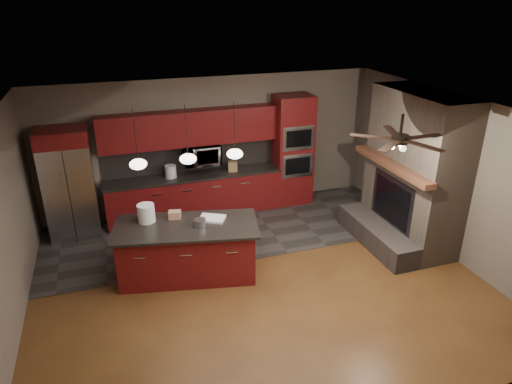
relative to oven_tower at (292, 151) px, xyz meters
name	(u,v)px	position (x,y,z in m)	size (l,w,h in m)	color
ground	(258,280)	(-1.70, -2.69, -1.19)	(7.00, 7.00, 0.00)	brown
ceiling	(258,111)	(-1.70, -2.69, 1.61)	(7.00, 6.00, 0.02)	white
back_wall	(212,145)	(-1.70, 0.31, 0.21)	(7.00, 0.02, 2.80)	#6D6257
right_wall	(449,175)	(1.80, -2.69, 0.21)	(0.02, 6.00, 2.80)	#6D6257
left_wall	(1,238)	(-5.20, -2.69, 0.21)	(0.02, 6.00, 2.80)	#6D6257
slate_tile_patch	(229,230)	(-1.70, -0.89, -1.19)	(7.00, 2.40, 0.01)	#35322F
fireplace_column	(411,176)	(1.34, -2.29, 0.11)	(1.30, 2.10, 2.80)	#6C5D4D
back_cabinetry	(193,174)	(-2.18, 0.05, -0.30)	(3.59, 0.64, 2.20)	maroon
oven_tower	(292,151)	(0.00, 0.00, 0.00)	(0.80, 0.63, 2.38)	maroon
microwave	(201,154)	(-1.98, 0.06, 0.11)	(0.73, 0.41, 0.50)	silver
refrigerator	(69,183)	(-4.52, -0.07, -0.14)	(0.90, 0.75, 2.10)	silver
kitchen_island	(187,250)	(-2.74, -2.18, -0.73)	(2.44, 1.49, 0.92)	maroon
white_bucket	(146,213)	(-3.30, -1.84, -0.12)	(0.28, 0.28, 0.30)	white
paint_can	(200,223)	(-2.52, -2.28, -0.21)	(0.19, 0.19, 0.12)	#A8A7AC
paint_tray	(212,218)	(-2.29, -2.11, -0.25)	(0.40, 0.28, 0.04)	white
cardboard_box	(175,215)	(-2.85, -1.87, -0.21)	(0.20, 0.14, 0.13)	#AE7D5A
counter_bucket	(171,171)	(-2.63, 0.01, -0.16)	(0.22, 0.22, 0.25)	silver
counter_box	(233,166)	(-1.35, -0.04, -0.19)	(0.18, 0.14, 0.20)	#A38054
pendant_left	(138,164)	(-3.35, -1.99, 0.77)	(0.26, 0.26, 0.92)	black
pendant_center	(188,159)	(-2.60, -1.99, 0.77)	(0.26, 0.26, 0.92)	black
pendant_right	(235,154)	(-1.85, -1.99, 0.77)	(0.26, 0.26, 0.92)	black
ceiling_fan	(400,138)	(0.10, -3.49, 1.27)	(1.27, 1.33, 0.41)	black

